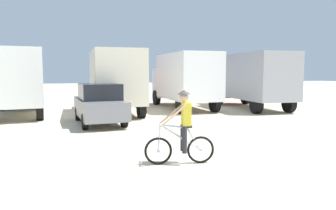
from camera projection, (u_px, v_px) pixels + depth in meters
ground_plane at (222, 163)px, 7.95m from camera, size 120.00×120.00×0.00m
box_truck_white_box at (16, 79)px, 16.51m from camera, size 2.94×6.93×3.35m
box_truck_cream_rv at (114, 79)px, 17.43m from camera, size 2.53×6.80×3.35m
box_truck_avon_van at (184, 78)px, 19.69m from camera, size 2.44×6.77×3.35m
box_truck_grey_hauler at (253, 78)px, 19.60m from camera, size 2.72×6.86×3.35m
sedan_parked at (99, 104)px, 13.89m from camera, size 2.02×4.30×1.76m
cyclist_orange_shirt at (182, 130)px, 7.77m from camera, size 1.71×0.55×1.82m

